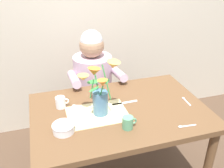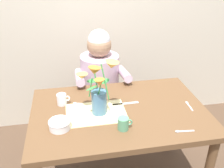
% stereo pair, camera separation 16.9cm
% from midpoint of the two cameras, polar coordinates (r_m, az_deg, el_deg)
% --- Properties ---
extents(wood_panel_backdrop, '(4.00, 0.10, 2.50)m').
position_cam_midpoint_polar(wood_panel_backdrop, '(2.52, -1.30, 17.34)').
color(wood_panel_backdrop, beige).
rests_on(wood_panel_backdrop, ground_plane).
extents(dining_table, '(1.20, 0.80, 0.74)m').
position_cam_midpoint_polar(dining_table, '(1.80, 4.33, -8.49)').
color(dining_table, brown).
rests_on(dining_table, ground_plane).
extents(seated_person, '(0.45, 0.47, 1.14)m').
position_cam_midpoint_polar(seated_person, '(2.35, -0.59, -1.43)').
color(seated_person, '#4C4C56').
rests_on(seated_person, ground_plane).
extents(striped_placemat, '(0.40, 0.28, 0.00)m').
position_cam_midpoint_polar(striped_placemat, '(1.71, -0.77, -6.62)').
color(striped_placemat, beige).
rests_on(striped_placemat, dining_table).
extents(flower_vase, '(0.30, 0.29, 0.38)m').
position_cam_midpoint_polar(flower_vase, '(1.63, -0.10, -1.47)').
color(flower_vase, teal).
rests_on(flower_vase, dining_table).
extents(ceramic_bowl, '(0.14, 0.14, 0.06)m').
position_cam_midpoint_polar(ceramic_bowl, '(1.58, -8.72, -9.04)').
color(ceramic_bowl, white).
rests_on(ceramic_bowl, dining_table).
extents(dinner_knife, '(0.19, 0.02, 0.00)m').
position_cam_midpoint_polar(dinner_knife, '(1.82, 5.74, -4.50)').
color(dinner_knife, silver).
rests_on(dinner_knife, dining_table).
extents(ceramic_mug, '(0.09, 0.07, 0.08)m').
position_cam_midpoint_polar(ceramic_mug, '(1.80, -8.60, -3.52)').
color(ceramic_mug, silver).
rests_on(ceramic_mug, dining_table).
extents(coffee_cup, '(0.09, 0.07, 0.08)m').
position_cam_midpoint_polar(coffee_cup, '(1.56, 5.75, -8.96)').
color(coffee_cup, '#569970').
rests_on(coffee_cup, dining_table).
extents(spoon_0, '(0.12, 0.03, 0.01)m').
position_cam_midpoint_polar(spoon_0, '(1.63, 18.36, -10.17)').
color(spoon_0, silver).
rests_on(spoon_0, dining_table).
extents(spoon_1, '(0.02, 0.12, 0.01)m').
position_cam_midpoint_polar(spoon_1, '(1.90, 19.27, -4.44)').
color(spoon_1, silver).
rests_on(spoon_1, dining_table).
extents(spoon_2, '(0.12, 0.04, 0.01)m').
position_cam_midpoint_polar(spoon_2, '(1.82, -4.95, -4.45)').
color(spoon_2, silver).
rests_on(spoon_2, dining_table).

